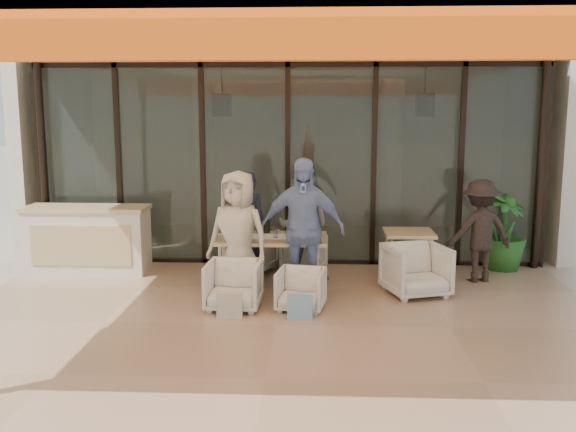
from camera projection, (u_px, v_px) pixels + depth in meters
name	position (u px, v px, depth m)	size (l,w,h in m)	color
ground	(276.00, 327.00, 7.42)	(70.00, 70.00, 0.00)	#C6B293
terrace_floor	(276.00, 326.00, 7.42)	(8.00, 6.00, 0.01)	tan
terrace_structure	(273.00, 34.00, 6.62)	(8.00, 6.00, 3.40)	silver
glass_storefront	(288.00, 166.00, 10.11)	(8.08, 0.10, 3.20)	#9EADA3
interior_block	(294.00, 122.00, 12.28)	(9.05, 3.62, 3.52)	silver
host_counter	(88.00, 239.00, 9.73)	(1.85, 0.65, 1.04)	silver
dining_table	(272.00, 241.00, 8.86)	(1.50, 0.90, 0.93)	tan
chair_far_left	(250.00, 249.00, 9.86)	(0.70, 0.66, 0.72)	silver
chair_far_right	(304.00, 252.00, 9.83)	(0.61, 0.57, 0.63)	silver
chair_near_left	(234.00, 283.00, 8.00)	(0.66, 0.62, 0.68)	silver
chair_near_right	(301.00, 288.00, 7.97)	(0.57, 0.53, 0.59)	silver
diner_navy	(246.00, 226.00, 9.30)	(0.59, 0.39, 1.61)	#181C35
diner_grey	(304.00, 228.00, 9.26)	(0.77, 0.60, 1.58)	#5D5D61
diner_cream	(238.00, 235.00, 8.40)	(0.83, 0.54, 1.70)	beige
diner_periwinkle	(302.00, 229.00, 8.35)	(1.10, 0.46, 1.88)	#748DC2
tote_bag_cream	(230.00, 306.00, 7.63)	(0.30, 0.10, 0.34)	silver
tote_bag_blue	(300.00, 307.00, 7.59)	(0.30, 0.10, 0.34)	#99BFD8
side_table	(409.00, 238.00, 9.26)	(0.70, 0.70, 0.74)	tan
side_chair	(416.00, 268.00, 8.56)	(0.76, 0.71, 0.78)	silver
standing_woman	(480.00, 231.00, 9.19)	(0.97, 0.56, 1.50)	black
potted_palm	(504.00, 231.00, 9.89)	(0.70, 0.70, 1.26)	#1E5919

